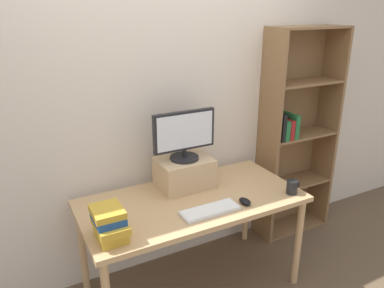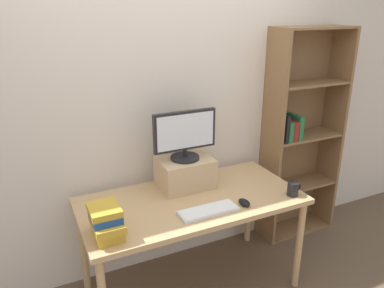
{
  "view_description": "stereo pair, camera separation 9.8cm",
  "coord_description": "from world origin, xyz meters",
  "px_view_note": "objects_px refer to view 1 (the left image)",
  "views": [
    {
      "loc": [
        -1.08,
        -2.05,
        2.01
      ],
      "look_at": [
        0.04,
        0.08,
        1.13
      ],
      "focal_mm": 35.0,
      "sensor_mm": 36.0,
      "label": 1
    },
    {
      "loc": [
        -1.0,
        -2.09,
        2.01
      ],
      "look_at": [
        0.04,
        0.08,
        1.13
      ],
      "focal_mm": 35.0,
      "sensor_mm": 36.0,
      "label": 2
    }
  ],
  "objects_px": {
    "bookshelf_unit": "(295,134)",
    "book_stack": "(109,224)",
    "riser_box": "(184,173)",
    "coffee_mug": "(292,187)",
    "computer_mouse": "(245,201)",
    "computer_monitor": "(184,135)",
    "keyboard": "(210,210)",
    "desk": "(192,208)"
  },
  "relations": [
    {
      "from": "riser_box",
      "to": "book_stack",
      "type": "relative_size",
      "value": 1.56
    },
    {
      "from": "bookshelf_unit",
      "to": "riser_box",
      "type": "xyz_separation_m",
      "value": [
        -1.17,
        -0.13,
        -0.08
      ]
    },
    {
      "from": "riser_box",
      "to": "book_stack",
      "type": "height_order",
      "value": "riser_box"
    },
    {
      "from": "riser_box",
      "to": "coffee_mug",
      "type": "height_order",
      "value": "riser_box"
    },
    {
      "from": "keyboard",
      "to": "computer_mouse",
      "type": "height_order",
      "value": "computer_mouse"
    },
    {
      "from": "desk",
      "to": "keyboard",
      "type": "bearing_deg",
      "value": -85.09
    },
    {
      "from": "bookshelf_unit",
      "to": "book_stack",
      "type": "distance_m",
      "value": 1.92
    },
    {
      "from": "riser_box",
      "to": "keyboard",
      "type": "xyz_separation_m",
      "value": [
        -0.02,
        -0.41,
        -0.1
      ]
    },
    {
      "from": "computer_mouse",
      "to": "bookshelf_unit",
      "type": "bearing_deg",
      "value": 30.88
    },
    {
      "from": "riser_box",
      "to": "coffee_mug",
      "type": "xyz_separation_m",
      "value": [
        0.63,
        -0.46,
        -0.06
      ]
    },
    {
      "from": "keyboard",
      "to": "computer_mouse",
      "type": "bearing_deg",
      "value": -3.32
    },
    {
      "from": "bookshelf_unit",
      "to": "keyboard",
      "type": "xyz_separation_m",
      "value": [
        -1.19,
        -0.54,
        -0.18
      ]
    },
    {
      "from": "desk",
      "to": "bookshelf_unit",
      "type": "bearing_deg",
      "value": 14.98
    },
    {
      "from": "keyboard",
      "to": "computer_monitor",
      "type": "bearing_deg",
      "value": 86.82
    },
    {
      "from": "computer_monitor",
      "to": "keyboard",
      "type": "relative_size",
      "value": 1.18
    },
    {
      "from": "computer_monitor",
      "to": "computer_mouse",
      "type": "height_order",
      "value": "computer_monitor"
    },
    {
      "from": "bookshelf_unit",
      "to": "book_stack",
      "type": "bearing_deg",
      "value": -164.3
    },
    {
      "from": "computer_mouse",
      "to": "book_stack",
      "type": "bearing_deg",
      "value": 177.8
    },
    {
      "from": "computer_monitor",
      "to": "riser_box",
      "type": "bearing_deg",
      "value": 90.0
    },
    {
      "from": "riser_box",
      "to": "computer_mouse",
      "type": "relative_size",
      "value": 3.76
    },
    {
      "from": "desk",
      "to": "coffee_mug",
      "type": "xyz_separation_m",
      "value": [
        0.67,
        -0.26,
        0.12
      ]
    },
    {
      "from": "bookshelf_unit",
      "to": "computer_mouse",
      "type": "distance_m",
      "value": 1.1
    },
    {
      "from": "computer_mouse",
      "to": "coffee_mug",
      "type": "xyz_separation_m",
      "value": [
        0.39,
        -0.03,
        0.03
      ]
    },
    {
      "from": "keyboard",
      "to": "book_stack",
      "type": "distance_m",
      "value": 0.66
    },
    {
      "from": "desk",
      "to": "riser_box",
      "type": "bearing_deg",
      "value": 78.22
    },
    {
      "from": "desk",
      "to": "book_stack",
      "type": "relative_size",
      "value": 6.17
    },
    {
      "from": "computer_monitor",
      "to": "keyboard",
      "type": "distance_m",
      "value": 0.57
    },
    {
      "from": "desk",
      "to": "keyboard",
      "type": "height_order",
      "value": "keyboard"
    },
    {
      "from": "riser_box",
      "to": "coffee_mug",
      "type": "relative_size",
      "value": 3.54
    },
    {
      "from": "bookshelf_unit",
      "to": "book_stack",
      "type": "height_order",
      "value": "bookshelf_unit"
    },
    {
      "from": "computer_mouse",
      "to": "computer_monitor",
      "type": "bearing_deg",
      "value": 119.53
    },
    {
      "from": "bookshelf_unit",
      "to": "computer_mouse",
      "type": "bearing_deg",
      "value": -149.12
    },
    {
      "from": "bookshelf_unit",
      "to": "riser_box",
      "type": "bearing_deg",
      "value": -173.87
    },
    {
      "from": "bookshelf_unit",
      "to": "book_stack",
      "type": "xyz_separation_m",
      "value": [
        -1.85,
        -0.52,
        -0.1
      ]
    },
    {
      "from": "computer_monitor",
      "to": "coffee_mug",
      "type": "bearing_deg",
      "value": -36.12
    },
    {
      "from": "computer_monitor",
      "to": "book_stack",
      "type": "height_order",
      "value": "computer_monitor"
    },
    {
      "from": "desk",
      "to": "computer_monitor",
      "type": "height_order",
      "value": "computer_monitor"
    },
    {
      "from": "coffee_mug",
      "to": "keyboard",
      "type": "bearing_deg",
      "value": 175.89
    },
    {
      "from": "computer_monitor",
      "to": "keyboard",
      "type": "height_order",
      "value": "computer_monitor"
    },
    {
      "from": "desk",
      "to": "book_stack",
      "type": "bearing_deg",
      "value": -162.95
    },
    {
      "from": "desk",
      "to": "bookshelf_unit",
      "type": "height_order",
      "value": "bookshelf_unit"
    },
    {
      "from": "riser_box",
      "to": "bookshelf_unit",
      "type": "bearing_deg",
      "value": 6.13
    }
  ]
}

